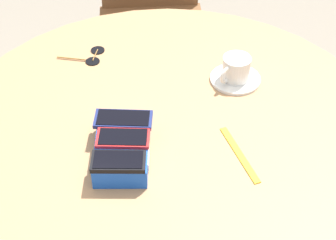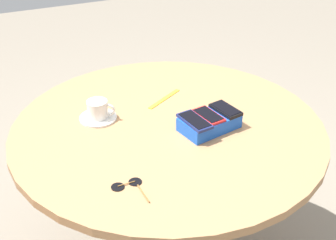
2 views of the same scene
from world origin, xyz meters
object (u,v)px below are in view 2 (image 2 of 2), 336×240
object	(u,v)px
round_table	(168,150)
saucer	(98,118)
phone_navy	(195,121)
coffee_cup	(98,109)
lanyard_strap	(164,99)
phone_box	(209,123)
sunglasses	(128,185)
phone_red	(208,115)
phone_black	(226,109)

from	to	relation	value
round_table	saucer	distance (m)	0.28
phone_navy	coffee_cup	distance (m)	0.36
round_table	lanyard_strap	distance (m)	0.22
phone_box	sunglasses	size ratio (longest dim) A/B	1.80
coffee_cup	lanyard_strap	bearing A→B (deg)	-171.62
phone_box	coffee_cup	xyz separation A→B (m)	(0.34, -0.23, 0.02)
phone_red	lanyard_strap	xyz separation A→B (m)	(0.05, -0.26, -0.05)
saucer	round_table	bearing A→B (deg)	146.59
round_table	saucer	bearing A→B (deg)	-33.41
phone_black	phone_red	bearing A→B (deg)	6.85
phone_red	coffee_cup	bearing A→B (deg)	-33.75
phone_box	phone_black	bearing A→B (deg)	-170.68
saucer	lanyard_strap	size ratio (longest dim) A/B	0.71
phone_box	lanyard_strap	bearing A→B (deg)	-77.98
saucer	coffee_cup	xyz separation A→B (m)	(-0.00, 0.00, 0.04)
phone_box	sunglasses	xyz separation A→B (m)	(0.37, 0.19, -0.02)
saucer	sunglasses	xyz separation A→B (m)	(0.03, 0.41, -0.00)
phone_black	lanyard_strap	size ratio (longest dim) A/B	0.67
round_table	phone_black	bearing A→B (deg)	159.58
round_table	saucer	world-z (taller)	saucer
phone_navy	sunglasses	xyz separation A→B (m)	(0.31, 0.17, -0.05)
round_table	sunglasses	world-z (taller)	sunglasses
phone_red	phone_navy	size ratio (longest dim) A/B	0.90
round_table	phone_navy	size ratio (longest dim) A/B	7.80
phone_black	saucer	size ratio (longest dim) A/B	0.94
phone_box	lanyard_strap	distance (m)	0.27
coffee_cup	phone_box	bearing A→B (deg)	146.24
round_table	phone_box	size ratio (longest dim) A/B	5.04
round_table	lanyard_strap	world-z (taller)	lanyard_strap
lanyard_strap	phone_navy	bearing A→B (deg)	88.24
phone_box	saucer	size ratio (longest dim) A/B	1.63
coffee_cup	phone_black	bearing A→B (deg)	152.35
round_table	phone_box	world-z (taller)	phone_box
phone_navy	coffee_cup	world-z (taller)	coffee_cup
coffee_cup	sunglasses	world-z (taller)	coffee_cup
lanyard_strap	sunglasses	distance (m)	0.55
phone_red	sunglasses	xyz separation A→B (m)	(0.37, 0.19, -0.05)
phone_red	saucer	distance (m)	0.41
coffee_cup	saucer	bearing A→B (deg)	-32.46
phone_red	coffee_cup	size ratio (longest dim) A/B	1.36
coffee_cup	phone_navy	bearing A→B (deg)	138.78
phone_black	lanyard_strap	bearing A→B (deg)	-63.42
round_table	phone_red	world-z (taller)	phone_red
phone_black	coffee_cup	size ratio (longest dim) A/B	1.34
phone_black	phone_navy	size ratio (longest dim) A/B	0.89
phone_box	phone_black	world-z (taller)	phone_black
phone_red	coffee_cup	xyz separation A→B (m)	(0.33, -0.22, -0.01)
phone_black	coffee_cup	distance (m)	0.46
coffee_cup	round_table	bearing A→B (deg)	146.58
round_table	phone_box	xyz separation A→B (m)	(-0.12, 0.08, 0.13)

